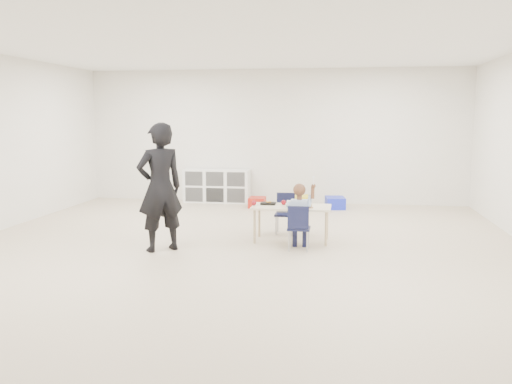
# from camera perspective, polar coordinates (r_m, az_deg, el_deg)

# --- Properties ---
(room) EXTENTS (9.00, 9.02, 2.80)m
(room) POSITION_cam_1_polar(r_m,az_deg,el_deg) (7.04, -2.44, 4.57)
(room) COLOR beige
(room) RESTS_ON ground
(table) EXTENTS (1.14, 0.58, 0.52)m
(table) POSITION_cam_1_polar(r_m,az_deg,el_deg) (7.94, 3.74, -3.31)
(table) COLOR beige
(table) RESTS_ON ground
(chair_near) EXTENTS (0.31, 0.29, 0.63)m
(chair_near) POSITION_cam_1_polar(r_m,az_deg,el_deg) (7.43, 4.54, -3.73)
(chair_near) COLOR #111433
(chair_near) RESTS_ON ground
(chair_far) EXTENTS (0.31, 0.29, 0.63)m
(chair_far) POSITION_cam_1_polar(r_m,az_deg,el_deg) (8.44, 3.06, -2.30)
(chair_far) COLOR #111433
(chair_far) RESTS_ON ground
(child) EXTENTS (0.42, 0.42, 0.99)m
(child) POSITION_cam_1_polar(r_m,az_deg,el_deg) (7.39, 4.55, -2.36)
(child) COLOR #A2BDDB
(child) RESTS_ON chair_near
(lunch_tray_near) EXTENTS (0.22, 0.16, 0.03)m
(lunch_tray_near) POSITION_cam_1_polar(r_m,az_deg,el_deg) (7.95, 4.48, -1.31)
(lunch_tray_near) COLOR black
(lunch_tray_near) RESTS_ON table
(lunch_tray_far) EXTENTS (0.22, 0.16, 0.03)m
(lunch_tray_far) POSITION_cam_1_polar(r_m,az_deg,el_deg) (8.02, 1.30, -1.22)
(lunch_tray_far) COLOR black
(lunch_tray_far) RESTS_ON table
(milk_carton) EXTENTS (0.07, 0.07, 0.10)m
(milk_carton) POSITION_cam_1_polar(r_m,az_deg,el_deg) (7.75, 3.52, -1.29)
(milk_carton) COLOR white
(milk_carton) RESTS_ON table
(bread_roll) EXTENTS (0.09, 0.09, 0.07)m
(bread_roll) POSITION_cam_1_polar(r_m,az_deg,el_deg) (7.77, 5.59, -1.41)
(bread_roll) COLOR tan
(bread_roll) RESTS_ON table
(apple_near) EXTENTS (0.07, 0.07, 0.07)m
(apple_near) POSITION_cam_1_polar(r_m,az_deg,el_deg) (7.99, 2.93, -1.10)
(apple_near) COLOR maroon
(apple_near) RESTS_ON table
(apple_far) EXTENTS (0.07, 0.07, 0.07)m
(apple_far) POSITION_cam_1_polar(r_m,az_deg,el_deg) (7.94, -0.22, -1.16)
(apple_far) COLOR maroon
(apple_far) RESTS_ON table
(cubby_shelf) EXTENTS (1.40, 0.40, 0.70)m
(cubby_shelf) POSITION_cam_1_polar(r_m,az_deg,el_deg) (11.56, -4.15, 0.65)
(cubby_shelf) COLOR white
(cubby_shelf) RESTS_ON ground
(adult) EXTENTS (0.75, 0.72, 1.74)m
(adult) POSITION_cam_1_polar(r_m,az_deg,el_deg) (7.39, -10.08, 0.48)
(adult) COLOR black
(adult) RESTS_ON ground
(bin_red) EXTENTS (0.32, 0.41, 0.20)m
(bin_red) POSITION_cam_1_polar(r_m,az_deg,el_deg) (10.91, 0.12, -1.09)
(bin_red) COLOR #AE1C11
(bin_red) RESTS_ON ground
(bin_yellow) EXTENTS (0.44, 0.52, 0.23)m
(bin_yellow) POSITION_cam_1_polar(r_m,az_deg,el_deg) (10.97, 4.73, -1.00)
(bin_yellow) COLOR gold
(bin_yellow) RESTS_ON ground
(bin_blue) EXTENTS (0.43, 0.51, 0.23)m
(bin_blue) POSITION_cam_1_polar(r_m,az_deg,el_deg) (10.88, 8.33, -1.13)
(bin_blue) COLOR #1A29C8
(bin_blue) RESTS_ON ground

